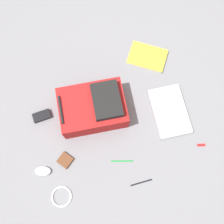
# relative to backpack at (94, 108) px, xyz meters

# --- Properties ---
(ground_plane) EXTENTS (3.82, 3.82, 0.00)m
(ground_plane) POSITION_rel_backpack_xyz_m (-0.07, -0.14, -0.09)
(ground_plane) COLOR slate
(backpack) EXTENTS (0.32, 0.44, 0.21)m
(backpack) POSITION_rel_backpack_xyz_m (0.00, 0.00, 0.00)
(backpack) COLOR maroon
(backpack) RESTS_ON ground_plane
(laptop) EXTENTS (0.36, 0.23, 0.03)m
(laptop) POSITION_rel_backpack_xyz_m (-0.11, -0.51, -0.08)
(laptop) COLOR #929296
(laptop) RESTS_ON ground_plane
(book_manual) EXTENTS (0.30, 0.33, 0.02)m
(book_manual) POSITION_rel_backpack_xyz_m (0.33, -0.46, -0.08)
(book_manual) COLOR silver
(book_manual) RESTS_ON ground_plane
(computer_mouse) EXTENTS (0.08, 0.12, 0.03)m
(computer_mouse) POSITION_rel_backpack_xyz_m (-0.33, 0.40, -0.07)
(computer_mouse) COLOR silver
(computer_mouse) RESTS_ON ground_plane
(cable_coil) EXTENTS (0.13, 0.13, 0.01)m
(cable_coil) POSITION_rel_backpack_xyz_m (-0.51, 0.31, -0.08)
(cable_coil) COLOR silver
(cable_coil) RESTS_ON ground_plane
(power_brick) EXTENTS (0.08, 0.13, 0.03)m
(power_brick) POSITION_rel_backpack_xyz_m (0.04, 0.36, -0.08)
(power_brick) COLOR black
(power_brick) RESTS_ON ground_plane
(pen_black) EXTENTS (0.02, 0.14, 0.01)m
(pen_black) POSITION_rel_backpack_xyz_m (-0.53, -0.20, -0.09)
(pen_black) COLOR black
(pen_black) RESTS_ON ground_plane
(pen_blue) EXTENTS (0.04, 0.14, 0.01)m
(pen_blue) POSITION_rel_backpack_xyz_m (-0.37, -0.11, -0.09)
(pen_blue) COLOR #198C33
(pen_blue) RESTS_ON ground_plane
(earbud_pouch) EXTENTS (0.12, 0.12, 0.02)m
(earbud_pouch) POSITION_rel_backpack_xyz_m (-0.29, 0.25, -0.08)
(earbud_pouch) COLOR #59331E
(earbud_pouch) RESTS_ON ground_plane
(usb_stick) EXTENTS (0.03, 0.05, 0.01)m
(usb_stick) POSITION_rel_backpack_xyz_m (-0.38, -0.66, -0.09)
(usb_stick) COLOR #B21919
(usb_stick) RESTS_ON ground_plane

